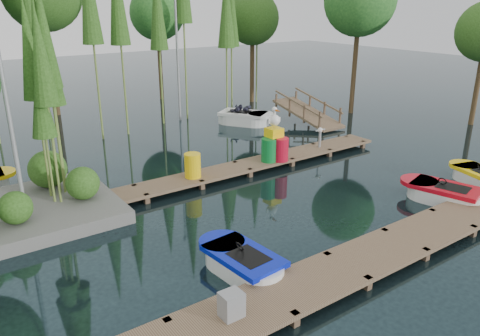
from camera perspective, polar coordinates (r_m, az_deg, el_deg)
ground_plane at (r=14.44m, az=-0.48°, el=-5.05°), size 90.00×90.00×0.00m
near_dock at (r=11.36m, az=12.86°, el=-11.69°), size 18.00×1.50×0.50m
far_dock at (r=16.78m, az=-2.54°, el=-0.56°), size 15.00×1.20×0.50m
lamp_island at (r=13.53m, az=-27.03°, el=10.00°), size 0.30×0.30×7.25m
lamp_rear at (r=24.66m, az=-7.73°, el=15.47°), size 0.30×0.30×7.25m
ramp at (r=24.47m, az=8.24°, el=6.70°), size 1.50×3.94×1.49m
boat_blue at (r=11.22m, az=0.24°, el=-11.50°), size 1.34×2.59×0.84m
boat_red at (r=16.21m, az=23.54°, el=-2.95°), size 1.82×2.83×0.88m
boat_yellow_near at (r=18.30m, az=27.23°, el=-1.06°), size 1.66×2.59×0.80m
boat_white_far at (r=24.25m, az=0.53°, el=6.13°), size 2.80×3.24×1.42m
utility_cabinet at (r=9.36m, az=-1.05°, el=-16.31°), size 0.43×0.36×0.53m
yellow_barrel at (r=16.09m, az=-5.80°, el=0.31°), size 0.56×0.56×0.84m
drum_cluster at (r=17.81m, az=4.30°, el=2.90°), size 1.18×1.09×2.04m
seagull_post at (r=19.56m, az=9.74°, el=4.11°), size 0.52×0.28×0.83m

